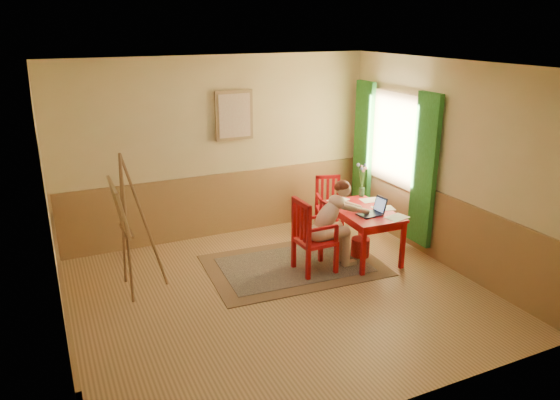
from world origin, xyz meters
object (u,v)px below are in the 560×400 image
figure (332,221)px  easel (122,212)px  chair_left (312,236)px  laptop (373,211)px  table (363,216)px  chair_back (329,205)px

figure → easel: easel is taller
chair_left → figure: size_ratio=0.85×
laptop → easel: 3.33m
table → figure: size_ratio=0.99×
chair_left → chair_back: (0.97, 1.21, -0.07)m
chair_back → easel: (-3.31, -0.73, 0.62)m
chair_back → easel: bearing=-167.6°
chair_left → table: bearing=8.9°
laptop → chair_back: bearing=88.1°
chair_back → laptop: bearing=-91.9°
figure → laptop: bearing=-8.1°
chair_left → easel: size_ratio=0.58×
chair_left → chair_back: 1.55m
chair_left → figure: bearing=3.1°
table → laptop: laptop is taller
table → laptop: 0.25m
chair_back → table: bearing=-93.3°
chair_left → figure: 0.36m
table → chair_left: (-0.91, -0.14, -0.11)m
figure → laptop: 0.61m
chair_left → figure: figure is taller
chair_back → laptop: 1.32m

